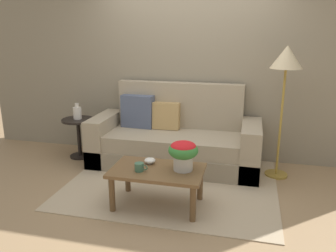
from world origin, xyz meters
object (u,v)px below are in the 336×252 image
at_px(potted_plant, 183,152).
at_px(couch, 174,141).
at_px(coffee_table, 157,175).
at_px(snack_bowl, 150,160).
at_px(floor_lamp, 286,66).
at_px(coffee_mug, 140,167).
at_px(side_table, 79,131).
at_px(table_vase, 77,113).

bearing_deg(potted_plant, couch, 107.25).
xyz_separation_m(coffee_table, snack_bowl, (-0.12, 0.12, 0.10)).
relative_size(couch, floor_lamp, 1.38).
bearing_deg(coffee_table, floor_lamp, 41.02).
bearing_deg(coffee_mug, side_table, 137.56).
distance_m(floor_lamp, snack_bowl, 1.95).
height_order(couch, snack_bowl, couch).
bearing_deg(potted_plant, coffee_mug, -162.42).
bearing_deg(side_table, coffee_mug, -42.44).
bearing_deg(potted_plant, coffee_table, -170.99).
relative_size(floor_lamp, potted_plant, 5.34).
relative_size(potted_plant, table_vase, 1.34).
distance_m(couch, coffee_mug, 1.28).
distance_m(couch, potted_plant, 1.23).
relative_size(coffee_table, potted_plant, 3.13).
xyz_separation_m(couch, coffee_table, (0.09, -1.18, 0.02)).
xyz_separation_m(floor_lamp, snack_bowl, (-1.40, -0.99, -0.94)).
relative_size(couch, snack_bowl, 18.56).
bearing_deg(coffee_table, coffee_mug, -150.15).
bearing_deg(table_vase, coffee_table, -37.10).
bearing_deg(coffee_mug, snack_bowl, 78.31).
relative_size(couch, side_table, 3.92).
bearing_deg(floor_lamp, side_table, 179.63).
xyz_separation_m(coffee_table, side_table, (-1.50, 1.13, 0.05)).
height_order(coffee_table, potted_plant, potted_plant).
height_order(potted_plant, snack_bowl, potted_plant).
height_order(coffee_mug, table_vase, table_vase).
xyz_separation_m(potted_plant, snack_bowl, (-0.38, 0.08, -0.16)).
bearing_deg(coffee_mug, coffee_table, 29.85).
height_order(couch, coffee_table, couch).
relative_size(coffee_table, floor_lamp, 0.59).
height_order(couch, floor_lamp, floor_lamp).
distance_m(couch, coffee_table, 1.18).
relative_size(coffee_table, side_table, 1.66).
relative_size(coffee_table, snack_bowl, 7.87).
bearing_deg(snack_bowl, coffee_mug, -101.69).
relative_size(side_table, floor_lamp, 0.35).
bearing_deg(snack_bowl, couch, 88.48).
bearing_deg(coffee_mug, potted_plant, 17.58).
relative_size(side_table, table_vase, 2.52).
bearing_deg(snack_bowl, coffee_table, -46.72).
xyz_separation_m(coffee_table, potted_plant, (0.26, 0.04, 0.26)).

